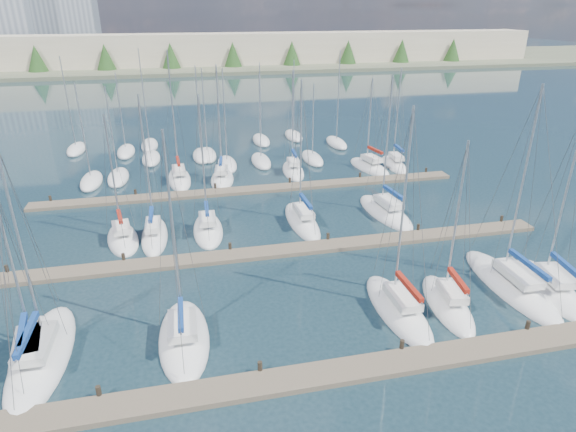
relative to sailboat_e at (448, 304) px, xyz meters
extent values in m
plane|color=#1E343D|center=(-8.86, 53.56, -0.18)|extent=(400.00, 400.00, 0.00)
cube|color=#6B5E4C|center=(-8.86, -4.44, -0.03)|extent=(44.00, 1.80, 0.35)
cylinder|color=#2D261C|center=(-20.86, -3.54, 0.12)|extent=(0.26, 0.26, 1.10)
cylinder|color=#2D261C|center=(-12.86, -3.54, 0.12)|extent=(0.26, 0.26, 1.10)
cylinder|color=#2D261C|center=(-4.86, -3.54, 0.12)|extent=(0.26, 0.26, 1.10)
cylinder|color=#2D261C|center=(3.14, -3.54, 0.12)|extent=(0.26, 0.26, 1.10)
cube|color=#6B5E4C|center=(-8.86, 9.56, -0.03)|extent=(44.00, 1.80, 0.35)
cylinder|color=#2D261C|center=(-28.86, 10.46, 0.12)|extent=(0.26, 0.26, 1.10)
cylinder|color=#2D261C|center=(-20.86, 10.46, 0.12)|extent=(0.26, 0.26, 1.10)
cylinder|color=#2D261C|center=(-12.86, 10.46, 0.12)|extent=(0.26, 0.26, 1.10)
cylinder|color=#2D261C|center=(-4.86, 10.46, 0.12)|extent=(0.26, 0.26, 1.10)
cylinder|color=#2D261C|center=(3.14, 10.46, 0.12)|extent=(0.26, 0.26, 1.10)
cylinder|color=#2D261C|center=(11.14, 10.46, 0.12)|extent=(0.26, 0.26, 1.10)
cube|color=#6B5E4C|center=(-8.86, 23.56, -0.03)|extent=(44.00, 1.80, 0.35)
cylinder|color=#2D261C|center=(-28.86, 24.46, 0.12)|extent=(0.26, 0.26, 1.10)
cylinder|color=#2D261C|center=(-20.86, 24.46, 0.12)|extent=(0.26, 0.26, 1.10)
cylinder|color=#2D261C|center=(-12.86, 24.46, 0.12)|extent=(0.26, 0.26, 1.10)
cylinder|color=#2D261C|center=(-4.86, 24.46, 0.12)|extent=(0.26, 0.26, 1.10)
cylinder|color=#2D261C|center=(3.14, 24.46, 0.12)|extent=(0.26, 0.26, 1.10)
cylinder|color=#2D261C|center=(11.14, 24.46, 0.12)|extent=(0.26, 0.26, 1.10)
ellipsoid|color=white|center=(0.00, 0.02, -0.13)|extent=(3.34, 7.36, 1.60)
cube|color=maroon|center=(0.00, 0.02, -0.13)|extent=(1.69, 3.55, 0.12)
cube|color=silver|center=(-0.05, -0.33, 1.17)|extent=(1.62, 2.64, 0.50)
cylinder|color=#9EA0A5|center=(0.09, 0.58, 5.77)|extent=(0.14, 0.14, 9.71)
cylinder|color=#9EA0A5|center=(-0.14, -0.89, 2.22)|extent=(0.55, 2.96, 0.10)
cube|color=maroon|center=(-0.14, -0.89, 2.34)|extent=(0.71, 2.75, 0.30)
ellipsoid|color=white|center=(-21.28, 14.49, -0.13)|extent=(3.47, 6.70, 1.60)
cube|color=black|center=(-21.28, 14.49, -0.13)|extent=(1.76, 3.23, 0.12)
cube|color=silver|center=(-21.23, 14.18, 1.17)|extent=(1.69, 2.43, 0.50)
cylinder|color=#9EA0A5|center=(-21.37, 15.00, 5.54)|extent=(0.14, 0.14, 9.25)
cylinder|color=#9EA0A5|center=(-21.14, 13.68, 2.22)|extent=(0.55, 2.66, 0.10)
cube|color=maroon|center=(-21.14, 13.68, 2.34)|extent=(0.71, 2.48, 0.30)
ellipsoid|color=white|center=(-5.97, 14.69, -0.13)|extent=(2.46, 8.64, 1.60)
cube|color=silver|center=(-5.96, 14.26, 1.17)|extent=(1.33, 3.03, 0.50)
cylinder|color=#9EA0A5|center=(-5.98, 15.38, 6.55)|extent=(0.14, 0.14, 11.27)
cylinder|color=#9EA0A5|center=(-5.95, 13.58, 2.22)|extent=(0.15, 3.62, 0.10)
cube|color=navy|center=(-5.95, 13.58, 2.34)|extent=(0.35, 3.33, 0.30)
ellipsoid|color=white|center=(5.40, 1.18, -0.13)|extent=(3.06, 10.27, 1.60)
cube|color=black|center=(5.40, 1.18, -0.13)|extent=(1.59, 4.93, 0.12)
cube|color=silver|center=(5.39, 0.67, 1.17)|extent=(1.64, 3.61, 0.50)
cylinder|color=#9EA0A5|center=(5.42, 2.00, 7.16)|extent=(0.14, 0.14, 12.49)
cylinder|color=#9EA0A5|center=(5.37, -0.15, 2.22)|extent=(0.19, 4.29, 0.10)
cube|color=navy|center=(5.37, -0.15, 2.34)|extent=(0.38, 3.95, 0.30)
ellipsoid|color=white|center=(-16.69, 0.24, -0.13)|extent=(2.95, 7.78, 1.60)
cube|color=silver|center=(-16.69, -0.14, 1.17)|extent=(1.61, 2.73, 0.50)
cylinder|color=#9EA0A5|center=(-16.69, 0.86, 6.50)|extent=(0.14, 0.14, 11.18)
cylinder|color=#9EA0A5|center=(-16.70, -0.77, 2.22)|extent=(0.12, 3.26, 0.10)
cube|color=navy|center=(-16.70, -0.77, 2.34)|extent=(0.32, 3.00, 0.30)
ellipsoid|color=white|center=(-18.74, 14.53, -0.13)|extent=(2.15, 7.49, 1.60)
cube|color=silver|center=(-18.74, 14.16, 1.17)|extent=(1.18, 2.62, 0.50)
cylinder|color=#9EA0A5|center=(-18.74, 15.13, 6.22)|extent=(0.14, 0.14, 10.61)
cylinder|color=#9EA0A5|center=(-18.74, 13.56, 2.22)|extent=(0.11, 3.14, 0.10)
cube|color=navy|center=(-18.74, 13.56, 2.34)|extent=(0.31, 2.89, 0.30)
ellipsoid|color=white|center=(5.70, 28.08, -0.13)|extent=(4.00, 7.94, 1.60)
cube|color=silver|center=(5.77, 27.71, 1.17)|extent=(1.93, 2.88, 0.50)
cylinder|color=#9EA0A5|center=(5.59, 28.68, 5.58)|extent=(0.14, 0.14, 9.33)
cylinder|color=#9EA0A5|center=(5.88, 27.11, 2.22)|extent=(0.67, 3.15, 0.10)
cube|color=maroon|center=(5.88, 27.11, 2.34)|extent=(0.82, 2.94, 0.30)
ellipsoid|color=white|center=(-24.36, 0.42, -0.13)|extent=(3.11, 9.63, 1.60)
cube|color=black|center=(-24.36, 0.42, -0.13)|extent=(1.61, 4.62, 0.12)
cube|color=silver|center=(-24.36, -0.06, 1.17)|extent=(1.68, 3.38, 0.50)
cylinder|color=#9EA0A5|center=(-24.35, 1.19, 6.52)|extent=(0.14, 0.14, 11.20)
cylinder|color=#9EA0A5|center=(-24.38, -0.82, 2.22)|extent=(0.16, 4.02, 0.10)
cube|color=navy|center=(-24.38, -0.82, 2.34)|extent=(0.36, 3.71, 0.30)
ellipsoid|color=white|center=(-24.86, 0.56, -0.13)|extent=(3.60, 8.20, 1.60)
cube|color=silver|center=(-24.79, 0.17, 1.17)|extent=(1.73, 2.94, 0.50)
cylinder|color=#9EA0A5|center=(-24.96, 1.19, 5.74)|extent=(0.14, 0.14, 9.65)
cylinder|color=#9EA0A5|center=(-24.69, -0.46, 2.22)|extent=(0.62, 3.30, 0.10)
cube|color=navy|center=(-24.69, -0.46, 2.34)|extent=(0.78, 3.07, 0.30)
ellipsoid|color=white|center=(-14.29, 14.73, -0.13)|extent=(2.70, 7.22, 1.60)
cube|color=maroon|center=(-14.29, 14.73, -0.13)|extent=(1.40, 3.47, 0.12)
cube|color=silver|center=(-14.30, 14.38, 1.17)|extent=(1.45, 2.54, 0.50)
cylinder|color=#9EA0A5|center=(-14.27, 15.31, 6.11)|extent=(0.14, 0.14, 10.39)
cylinder|color=#9EA0A5|center=(-14.32, 13.81, 2.22)|extent=(0.19, 3.01, 0.10)
cube|color=navy|center=(-14.32, 13.81, 2.34)|extent=(0.38, 2.77, 0.30)
ellipsoid|color=white|center=(7.81, 0.31, -0.13)|extent=(4.13, 8.41, 1.60)
cube|color=black|center=(7.81, 0.31, -0.13)|extent=(2.09, 4.06, 0.12)
cube|color=silver|center=(7.74, -0.08, 1.17)|extent=(2.00, 3.04, 0.50)
cylinder|color=#9EA0A5|center=(7.91, 0.95, 6.73)|extent=(0.14, 0.14, 11.63)
cylinder|color=#9EA0A5|center=(7.63, -0.72, 2.22)|extent=(0.67, 3.35, 0.10)
cube|color=navy|center=(7.63, -0.72, 2.34)|extent=(0.82, 3.12, 0.30)
ellipsoid|color=white|center=(-16.45, 28.76, -0.13)|extent=(2.78, 8.13, 1.60)
cube|color=silver|center=(-16.44, 28.36, 1.17)|extent=(1.46, 2.87, 0.50)
cylinder|color=#9EA0A5|center=(-16.48, 29.40, 7.23)|extent=(0.14, 0.14, 12.63)
cylinder|color=#9EA0A5|center=(-16.41, 27.71, 2.22)|extent=(0.25, 3.37, 0.10)
cube|color=maroon|center=(-16.41, 27.71, 2.34)|extent=(0.44, 3.11, 0.30)
ellipsoid|color=white|center=(-3.37, 0.21, -0.13)|extent=(2.63, 8.34, 1.60)
cube|color=maroon|center=(-3.37, 0.21, -0.13)|extent=(1.37, 4.00, 0.12)
cube|color=silver|center=(-3.37, -0.21, 1.17)|extent=(1.44, 2.92, 0.50)
cylinder|color=#9EA0A5|center=(-3.37, 0.88, 6.80)|extent=(0.14, 0.14, 11.77)
cylinder|color=#9EA0A5|center=(-3.36, -0.87, 2.22)|extent=(0.11, 3.50, 0.10)
cube|color=maroon|center=(-3.36, -0.87, 2.34)|extent=(0.31, 3.22, 0.30)
ellipsoid|color=white|center=(8.98, 28.20, -0.13)|extent=(2.69, 7.40, 1.60)
cube|color=black|center=(8.98, 28.20, -0.13)|extent=(1.37, 3.56, 0.12)
cube|color=silver|center=(8.95, 27.84, 1.17)|extent=(1.36, 2.62, 0.50)
cylinder|color=#9EA0A5|center=(9.02, 28.78, 6.06)|extent=(0.14, 0.14, 10.29)
cylinder|color=#9EA0A5|center=(8.90, 27.26, 2.22)|extent=(0.34, 3.05, 0.10)
cube|color=navy|center=(8.90, 27.26, 2.34)|extent=(0.52, 2.82, 0.30)
ellipsoid|color=white|center=(-11.83, 27.61, -0.13)|extent=(3.40, 7.16, 1.60)
cube|color=black|center=(-11.83, 27.61, -0.13)|extent=(1.73, 3.45, 0.12)
cube|color=silver|center=(-11.87, 27.27, 1.17)|extent=(1.69, 2.57, 0.50)
cylinder|color=#9EA0A5|center=(-11.75, 28.16, 6.54)|extent=(0.14, 0.14, 11.25)
cylinder|color=#9EA0A5|center=(-11.95, 26.72, 2.22)|extent=(0.49, 2.88, 0.10)
cube|color=navy|center=(-11.95, 26.72, 2.34)|extent=(0.65, 2.68, 0.30)
ellipsoid|color=white|center=(-3.46, 28.80, -0.13)|extent=(2.97, 7.21, 1.60)
cube|color=maroon|center=(-3.46, 28.80, -0.13)|extent=(1.52, 3.47, 0.12)
cube|color=silver|center=(-3.49, 28.45, 1.17)|extent=(1.51, 2.57, 0.50)
cylinder|color=#9EA0A5|center=(-3.41, 29.36, 6.08)|extent=(0.14, 0.14, 10.32)
cylinder|color=#9EA0A5|center=(-3.54, 27.89, 2.22)|extent=(0.37, 2.95, 0.10)
cube|color=navy|center=(-3.54, 27.89, 2.34)|extent=(0.54, 2.73, 0.30)
ellipsoid|color=white|center=(2.12, 15.02, -0.13)|extent=(3.65, 8.98, 1.60)
cube|color=silver|center=(2.16, 14.58, 1.17)|extent=(1.85, 3.20, 0.50)
cylinder|color=#9EA0A5|center=(2.05, 15.71, 6.59)|extent=(0.14, 0.14, 11.36)
cylinder|color=#9EA0A5|center=(2.22, 13.88, 2.22)|extent=(0.44, 3.67, 0.10)
cube|color=navy|center=(2.22, 13.88, 2.34)|extent=(0.61, 3.40, 0.30)
cylinder|color=#9EA0A5|center=(-29.61, 43.46, 6.31)|extent=(0.12, 0.12, 11.20)
ellipsoid|color=white|center=(-29.61, 43.46, 0.07)|extent=(2.20, 6.40, 1.40)
cylinder|color=#9EA0A5|center=(-12.80, 37.01, 5.78)|extent=(0.12, 0.12, 10.14)
ellipsoid|color=white|center=(-12.80, 37.01, 0.07)|extent=(2.20, 6.40, 1.40)
cylinder|color=#9EA0A5|center=(-13.54, 36.80, 5.96)|extent=(0.12, 0.12, 10.49)
ellipsoid|color=white|center=(-13.54, 36.80, 0.07)|extent=(2.20, 6.40, 1.40)
cylinder|color=#9EA0A5|center=(0.22, 44.09, 5.75)|extent=(0.12, 0.12, 10.06)
ellipsoid|color=white|center=(0.22, 44.09, 0.07)|extent=(2.20, 6.40, 1.40)
cylinder|color=#9EA0A5|center=(-23.08, 40.90, 5.41)|extent=(0.12, 0.12, 9.39)
ellipsoid|color=white|center=(-23.08, 40.90, 0.07)|extent=(2.20, 6.40, 1.40)
cylinder|color=#9EA0A5|center=(-25.82, 29.75, 5.64)|extent=(0.12, 0.12, 9.85)
ellipsoid|color=white|center=(-25.82, 29.75, 0.07)|extent=(2.20, 6.40, 1.40)
cylinder|color=#9EA0A5|center=(-23.08, 30.39, 5.36)|extent=(0.12, 0.12, 9.30)
ellipsoid|color=white|center=(-23.08, 30.39, 0.07)|extent=(2.20, 6.40, 1.40)
cylinder|color=#9EA0A5|center=(5.12, 38.97, 6.55)|extent=(0.12, 0.12, 11.68)
ellipsoid|color=white|center=(5.12, 38.97, 0.07)|extent=(2.20, 6.40, 1.40)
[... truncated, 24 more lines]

